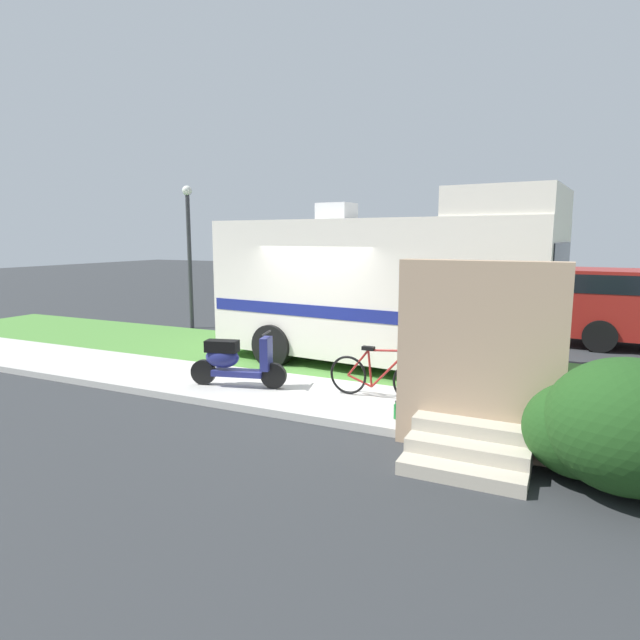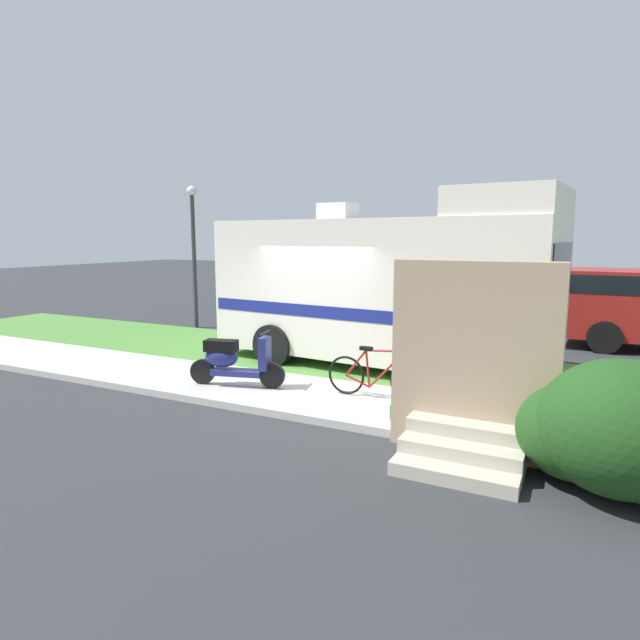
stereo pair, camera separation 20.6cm
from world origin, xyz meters
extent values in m
plane|color=#2D3033|center=(0.00, 0.00, 0.00)|extent=(80.00, 80.00, 0.00)
cube|color=beige|center=(0.00, -1.20, 0.06)|extent=(24.00, 2.00, 0.12)
cube|color=#4C8438|center=(0.00, 1.50, 0.04)|extent=(24.00, 3.40, 0.08)
cube|color=silver|center=(0.95, 1.49, 1.66)|extent=(6.95, 3.06, 2.71)
cube|color=silver|center=(3.42, 1.25, 3.26)|extent=(2.01, 2.47, 0.50)
cube|color=navy|center=(0.95, 1.49, 1.25)|extent=(6.82, 3.07, 0.24)
cube|color=black|center=(4.29, 1.17, 2.13)|extent=(0.28, 2.06, 0.90)
cube|color=silver|center=(-0.05, 1.59, 3.19)|extent=(0.75, 0.66, 0.36)
cylinder|color=black|center=(3.15, 2.45, 0.45)|extent=(0.92, 0.37, 0.90)
cylinder|color=black|center=(2.92, 0.13, 0.45)|extent=(0.92, 0.37, 0.90)
cylinder|color=black|center=(-0.78, 2.83, 0.45)|extent=(0.92, 0.37, 0.90)
cylinder|color=black|center=(-1.00, 0.51, 0.45)|extent=(0.92, 0.37, 0.90)
cylinder|color=black|center=(0.02, -1.20, 0.34)|extent=(0.45, 0.21, 0.44)
cylinder|color=black|center=(-1.22, -1.51, 0.34)|extent=(0.45, 0.21, 0.44)
cube|color=navy|center=(-0.60, -1.36, 0.36)|extent=(0.93, 0.49, 0.10)
cube|color=black|center=(-0.87, -1.43, 0.82)|extent=(0.61, 0.39, 0.20)
ellipsoid|color=navy|center=(-0.87, -1.43, 0.62)|extent=(0.66, 0.44, 0.36)
cube|color=navy|center=(-0.11, -1.23, 0.72)|extent=(0.21, 0.34, 0.56)
cylinder|color=black|center=(-0.11, -1.23, 1.07)|extent=(0.16, 0.49, 0.04)
sphere|color=white|center=(-0.11, -1.23, 0.90)|extent=(0.12, 0.12, 0.12)
torus|color=black|center=(2.37, -0.99, 0.44)|extent=(0.64, 0.06, 0.64)
torus|color=black|center=(1.29, -0.96, 0.44)|extent=(0.64, 0.06, 0.64)
cylinder|color=maroon|center=(1.99, -0.98, 0.62)|extent=(0.61, 0.05, 0.67)
cylinder|color=maroon|center=(1.67, -0.97, 0.59)|extent=(0.10, 0.04, 0.60)
cylinder|color=maroon|center=(1.96, -0.97, 0.92)|extent=(0.66, 0.05, 0.09)
cylinder|color=maroon|center=(1.49, -0.96, 0.37)|extent=(0.43, 0.05, 0.18)
cylinder|color=maroon|center=(1.46, -0.96, 0.67)|extent=(0.38, 0.05, 0.47)
cylinder|color=maroon|center=(2.33, -0.98, 0.69)|extent=(0.12, 0.04, 0.51)
cube|color=black|center=(1.63, -0.97, 0.92)|extent=(0.20, 0.10, 0.06)
cylinder|color=black|center=(2.28, -0.98, 0.98)|extent=(0.04, 0.52, 0.03)
cube|color=maroon|center=(5.39, 5.97, 1.09)|extent=(2.49, 2.01, 1.61)
cube|color=black|center=(5.39, 5.97, 1.59)|extent=(2.37, 2.03, 0.44)
cylinder|color=black|center=(5.17, 5.05, 0.38)|extent=(0.77, 0.27, 0.76)
cylinder|color=black|center=(5.24, 6.90, 0.38)|extent=(0.77, 0.27, 0.76)
cube|color=#BCB29E|center=(3.52, -2.80, 0.08)|extent=(1.40, 0.96, 0.16)
cube|color=#BCB29E|center=(3.52, -2.64, 0.24)|extent=(1.40, 0.64, 0.16)
cube|color=#BCB29E|center=(3.52, -2.48, 0.40)|extent=(1.40, 0.32, 0.16)
cube|color=tan|center=(3.52, -2.17, 1.20)|extent=(2.00, 0.30, 2.40)
ellipsoid|color=#1E4719|center=(5.12, -2.70, 0.75)|extent=(1.67, 1.50, 1.42)
ellipsoid|color=#1E4719|center=(4.71, -2.53, 0.59)|extent=(1.25, 1.13, 1.07)
cylinder|color=#19722D|center=(2.36, -1.79, 0.22)|extent=(0.07, 0.07, 0.21)
cylinder|color=#19722D|center=(2.36, -1.79, 0.35)|extent=(0.03, 0.03, 0.04)
cylinder|color=black|center=(2.36, -1.79, 0.38)|extent=(0.03, 0.03, 0.02)
cylinder|color=brown|center=(2.74, -1.47, 0.22)|extent=(0.08, 0.08, 0.19)
cylinder|color=brown|center=(2.74, -1.47, 0.33)|extent=(0.03, 0.03, 0.04)
cylinder|color=black|center=(2.74, -1.47, 0.36)|extent=(0.04, 0.04, 0.01)
cylinder|color=#333338|center=(-5.59, 3.60, 1.93)|extent=(0.12, 0.12, 3.86)
sphere|color=silver|center=(-5.59, 3.60, 3.98)|extent=(0.28, 0.28, 0.28)
camera|label=1|loc=(4.50, -8.80, 2.68)|focal=29.85mm
camera|label=2|loc=(4.68, -8.71, 2.68)|focal=29.85mm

